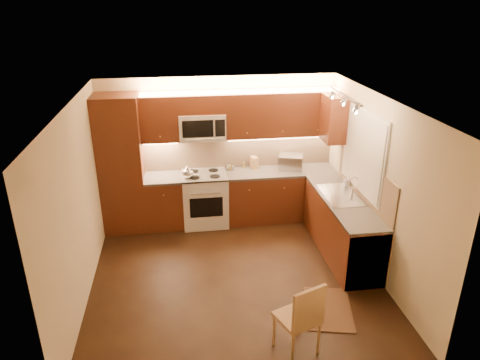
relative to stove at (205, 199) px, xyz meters
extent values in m
cube|color=black|center=(0.30, -1.68, -0.46)|extent=(4.00, 4.00, 0.01)
cube|color=beige|center=(0.30, -1.68, 2.04)|extent=(4.00, 4.00, 0.01)
cube|color=#C7B791|center=(0.30, 0.32, 0.79)|extent=(4.00, 0.01, 2.50)
cube|color=#C7B791|center=(0.30, -3.67, 0.79)|extent=(4.00, 0.01, 2.50)
cube|color=#C7B791|center=(-1.70, -1.68, 0.79)|extent=(0.01, 4.00, 2.50)
cube|color=#C7B791|center=(2.30, -1.68, 0.79)|extent=(0.01, 4.00, 2.50)
cube|color=#461D0F|center=(-1.35, 0.02, 0.69)|extent=(0.70, 0.60, 2.30)
cube|color=#461D0F|center=(-0.69, 0.02, -0.03)|extent=(0.62, 0.60, 0.86)
cube|color=#393633|center=(-0.69, 0.02, 0.42)|extent=(0.62, 0.60, 0.04)
cube|color=#461D0F|center=(1.34, 0.02, -0.03)|extent=(1.92, 0.60, 0.86)
cube|color=#393633|center=(1.34, 0.02, 0.42)|extent=(1.92, 0.60, 0.04)
cube|color=#461D0F|center=(2.00, -1.28, -0.03)|extent=(0.60, 2.00, 0.86)
cube|color=#393633|center=(2.00, -1.28, 0.42)|extent=(0.60, 2.00, 0.04)
cube|color=silver|center=(2.00, -1.98, -0.03)|extent=(0.58, 0.60, 0.84)
cube|color=tan|center=(0.65, 0.31, 0.74)|extent=(3.30, 0.02, 0.60)
cube|color=tan|center=(2.29, -1.28, 0.74)|extent=(0.02, 2.00, 0.60)
cube|color=#461D0F|center=(-0.69, 0.15, 1.42)|extent=(0.62, 0.35, 0.75)
cube|color=#461D0F|center=(1.34, 0.15, 1.42)|extent=(1.92, 0.35, 0.75)
cube|color=#461D0F|center=(0.00, 0.15, 1.63)|extent=(0.76, 0.35, 0.31)
cube|color=#461D0F|center=(2.12, -0.28, 1.42)|extent=(0.35, 0.50, 0.75)
cube|color=silver|center=(2.29, -1.12, 1.14)|extent=(0.03, 1.44, 1.24)
cube|color=silver|center=(2.27, -1.12, 1.14)|extent=(0.02, 1.36, 1.16)
cube|color=silver|center=(1.85, -1.27, 2.00)|extent=(0.04, 1.20, 0.03)
cube|color=silver|center=(1.52, 0.09, 0.56)|extent=(0.49, 0.42, 0.25)
cube|color=tan|center=(0.90, 0.21, 0.54)|extent=(0.14, 0.17, 0.21)
cylinder|color=silver|center=(0.44, 0.18, 0.49)|extent=(0.05, 0.05, 0.10)
cylinder|color=olive|center=(0.72, 0.25, 0.49)|extent=(0.05, 0.05, 0.10)
cylinder|color=silver|center=(0.51, 0.15, 0.49)|extent=(0.05, 0.05, 0.10)
cylinder|color=olive|center=(0.46, 0.15, 0.49)|extent=(0.04, 0.04, 0.10)
imported|color=#B2B3B7|center=(2.21, -0.79, 0.52)|extent=(0.08, 0.08, 0.17)
cube|color=black|center=(1.38, -2.58, -0.45)|extent=(0.75, 0.97, 0.01)
camera|label=1|loc=(-0.39, -6.93, 3.25)|focal=33.01mm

